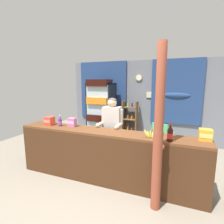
# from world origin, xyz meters

# --- Properties ---
(ground_plane) EXTENTS (8.22, 8.22, 0.00)m
(ground_plane) POSITION_xyz_m (0.00, 1.27, 0.00)
(ground_plane) COLOR gray
(back_wall_curtained) EXTENTS (4.82, 0.22, 2.54)m
(back_wall_curtained) POSITION_xyz_m (-0.04, 3.21, 1.32)
(back_wall_curtained) COLOR slate
(back_wall_curtained) RESTS_ON ground
(stall_counter) EXTENTS (3.55, 0.48, 0.98)m
(stall_counter) POSITION_xyz_m (-0.09, 0.38, 0.60)
(stall_counter) COLOR brown
(stall_counter) RESTS_ON ground
(timber_post) EXTENTS (0.16, 0.14, 2.40)m
(timber_post) POSITION_xyz_m (0.91, 0.08, 1.15)
(timber_post) COLOR brown
(timber_post) RESTS_ON ground
(drink_fridge) EXTENTS (0.78, 0.69, 1.95)m
(drink_fridge) POSITION_xyz_m (-1.16, 2.59, 1.07)
(drink_fridge) COLOR black
(drink_fridge) RESTS_ON ground
(bottle_shelf_rack) EXTENTS (0.48, 0.28, 1.28)m
(bottle_shelf_rack) POSITION_xyz_m (-0.31, 2.94, 0.66)
(bottle_shelf_rack) COLOR brown
(bottle_shelf_rack) RESTS_ON ground
(plastic_lawn_chair) EXTENTS (0.56, 0.56, 0.86)m
(plastic_lawn_chair) POSITION_xyz_m (0.77, 2.12, 0.49)
(plastic_lawn_chair) COLOR #4CC675
(plastic_lawn_chair) RESTS_ON ground
(shopkeeper) EXTENTS (0.48, 0.42, 1.55)m
(shopkeeper) POSITION_xyz_m (-0.14, 0.96, 0.98)
(shopkeeper) COLOR #28282D
(shopkeeper) RESTS_ON ground
(soda_bottle_cola) EXTENTS (0.09, 0.09, 0.29)m
(soda_bottle_cola) POSITION_xyz_m (1.05, 0.35, 1.10)
(soda_bottle_cola) COLOR black
(soda_bottle_cola) RESTS_ON stall_counter
(soda_bottle_grape_soda) EXTENTS (0.07, 0.07, 0.23)m
(soda_bottle_grape_soda) POSITION_xyz_m (-1.10, 0.49, 1.08)
(soda_bottle_grape_soda) COLOR #56286B
(soda_bottle_grape_soda) RESTS_ON stall_counter
(soda_bottle_iced_tea) EXTENTS (0.06, 0.06, 0.20)m
(soda_bottle_iced_tea) POSITION_xyz_m (0.84, 0.59, 1.07)
(soda_bottle_iced_tea) COLOR brown
(soda_bottle_iced_tea) RESTS_ON stall_counter
(snack_box_crackers) EXTENTS (0.17, 0.16, 0.18)m
(snack_box_crackers) POSITION_xyz_m (-1.37, 0.50, 1.07)
(snack_box_crackers) COLOR #E5422D
(snack_box_crackers) RESTS_ON stall_counter
(snack_box_choco_powder) EXTENTS (0.19, 0.16, 0.18)m
(snack_box_choco_powder) POSITION_xyz_m (1.56, 0.59, 1.07)
(snack_box_choco_powder) COLOR gold
(snack_box_choco_powder) RESTS_ON stall_counter
(snack_box_wafer) EXTENTS (0.16, 0.11, 0.17)m
(snack_box_wafer) POSITION_xyz_m (-0.86, 0.56, 1.07)
(snack_box_wafer) COLOR #B76699
(snack_box_wafer) RESTS_ON stall_counter
(banana_bunch) EXTENTS (0.27, 0.06, 0.16)m
(banana_bunch) POSITION_xyz_m (0.77, 0.38, 1.04)
(banana_bunch) COLOR #CCC14C
(banana_bunch) RESTS_ON stall_counter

